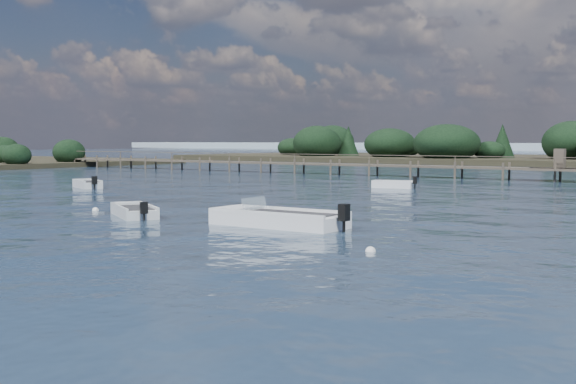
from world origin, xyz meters
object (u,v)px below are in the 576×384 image
Objects in this scene: dinghy_mid_white_a at (278,222)px; dinghy_mid_grey at (134,213)px; tender_far_grey at (87,186)px; tender_far_white at (393,186)px; jetty at (299,164)px.

dinghy_mid_white_a is 1.50× the size of dinghy_mid_grey.
tender_far_grey is 0.61× the size of dinghy_mid_white_a.
tender_far_white is 0.82× the size of dinghy_mid_grey.
tender_far_white reaches higher than dinghy_mid_grey.
jetty reaches higher than dinghy_mid_grey.
tender_far_grey is 26.89m from dinghy_mid_white_a.
dinghy_mid_white_a is at bearing -24.13° from tender_far_grey.
tender_far_grey reaches higher than dinghy_mid_grey.
dinghy_mid_white_a is at bearing -57.26° from jetty.
tender_far_white is at bearing 87.74° from dinghy_mid_grey.
tender_far_white is 0.05× the size of jetty.
tender_far_grey is 20.65m from dinghy_mid_grey.
jetty is (-18.10, 15.10, 0.83)m from tender_far_white.
dinghy_mid_white_a is 1.83× the size of tender_far_white.
jetty is (-24.62, 38.30, 0.81)m from dinghy_mid_white_a.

